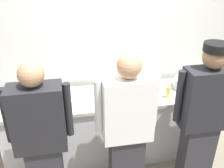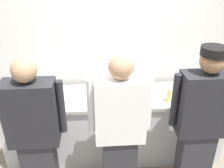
{
  "view_description": "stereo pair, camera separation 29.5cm",
  "coord_description": "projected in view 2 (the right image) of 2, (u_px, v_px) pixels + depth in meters",
  "views": [
    {
      "loc": [
        -0.52,
        -2.28,
        2.43
      ],
      "look_at": [
        -0.04,
        0.3,
        1.08
      ],
      "focal_mm": 40.62,
      "sensor_mm": 36.0,
      "label": 1
    },
    {
      "loc": [
        -0.23,
        -2.31,
        2.43
      ],
      "look_at": [
        -0.04,
        0.3,
        1.08
      ],
      "focal_mm": 40.62,
      "sensor_mm": 36.0,
      "label": 2
    }
  ],
  "objects": [
    {
      "name": "ramekin_orange_sauce",
      "position": [
        150.0,
        86.0,
        3.24
      ],
      "size": [
        0.09,
        0.09,
        0.04
      ],
      "color": "white",
      "rests_on": "prep_counter"
    },
    {
      "name": "chef_center",
      "position": [
        120.0,
        131.0,
        2.47
      ],
      "size": [
        0.62,
        0.24,
        1.69
      ],
      "color": "#2D2D33",
      "rests_on": "ground"
    },
    {
      "name": "plate_stack_front",
      "position": [
        111.0,
        90.0,
        3.12
      ],
      "size": [
        0.24,
        0.24,
        0.08
      ],
      "color": "white",
      "rests_on": "prep_counter"
    },
    {
      "name": "mixing_bowl_steel",
      "position": [
        190.0,
        88.0,
        3.12
      ],
      "size": [
        0.32,
        0.32,
        0.13
      ],
      "primitive_type": "cylinder",
      "color": "#B7BABF",
      "rests_on": "prep_counter"
    },
    {
      "name": "wall_back",
      "position": [
        112.0,
        42.0,
        3.23
      ],
      "size": [
        4.29,
        0.1,
        2.86
      ],
      "color": "silver",
      "rests_on": "ground"
    },
    {
      "name": "chef_near_left",
      "position": [
        35.0,
        135.0,
        2.43
      ],
      "size": [
        0.61,
        0.24,
        1.68
      ],
      "color": "#2D2D33",
      "rests_on": "ground"
    },
    {
      "name": "sheet_tray",
      "position": [
        61.0,
        96.0,
        3.03
      ],
      "size": [
        0.56,
        0.41,
        0.02
      ],
      "primitive_type": "cube",
      "rotation": [
        0.0,
        0.0,
        0.2
      ],
      "color": "#B7BABF",
      "rests_on": "prep_counter"
    },
    {
      "name": "ramekin_yellow_sauce",
      "position": [
        31.0,
        94.0,
        3.05
      ],
      "size": [
        0.1,
        0.1,
        0.04
      ],
      "color": "white",
      "rests_on": "prep_counter"
    },
    {
      "name": "prep_counter",
      "position": [
        115.0,
        126.0,
        3.28
      ],
      "size": [
        2.73,
        0.65,
        0.9
      ],
      "color": "silver",
      "rests_on": "ground"
    },
    {
      "name": "squeeze_bottle_primary",
      "position": [
        169.0,
        95.0,
        2.92
      ],
      "size": [
        0.05,
        0.05,
        0.19
      ],
      "color": "#E5E066",
      "rests_on": "prep_counter"
    },
    {
      "name": "chef_far_right",
      "position": [
        200.0,
        124.0,
        2.53
      ],
      "size": [
        0.62,
        0.24,
        1.73
      ],
      "color": "#2D2D33",
      "rests_on": "ground"
    }
  ]
}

